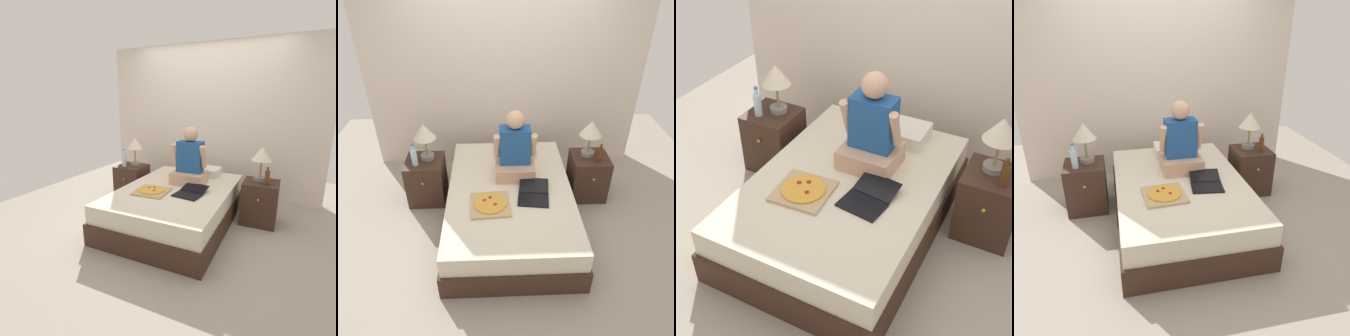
% 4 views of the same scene
% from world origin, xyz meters
% --- Properties ---
extents(ground_plane, '(5.64, 5.64, 0.00)m').
position_xyz_m(ground_plane, '(0.00, 0.00, 0.00)').
color(ground_plane, '#9E9384').
extents(wall_back, '(3.64, 0.12, 2.50)m').
position_xyz_m(wall_back, '(0.00, 1.38, 1.25)').
color(wall_back, beige).
rests_on(wall_back, ground).
extents(bed, '(1.38, 2.04, 0.48)m').
position_xyz_m(bed, '(0.00, 0.00, 0.23)').
color(bed, '#382319').
rests_on(bed, ground).
extents(nightstand_left, '(0.44, 0.47, 0.57)m').
position_xyz_m(nightstand_left, '(-1.00, 0.46, 0.28)').
color(nightstand_left, '#382319').
rests_on(nightstand_left, ground).
extents(lamp_on_left_nightstand, '(0.26, 0.26, 0.45)m').
position_xyz_m(lamp_on_left_nightstand, '(-0.96, 0.51, 0.89)').
color(lamp_on_left_nightstand, gray).
rests_on(lamp_on_left_nightstand, nightstand_left).
extents(water_bottle, '(0.07, 0.07, 0.28)m').
position_xyz_m(water_bottle, '(-1.08, 0.37, 0.68)').
color(water_bottle, silver).
rests_on(water_bottle, nightstand_left).
extents(nightstand_right, '(0.44, 0.47, 0.57)m').
position_xyz_m(nightstand_right, '(1.00, 0.46, 0.28)').
color(nightstand_right, '#382319').
rests_on(nightstand_right, ground).
extents(lamp_on_right_nightstand, '(0.26, 0.26, 0.45)m').
position_xyz_m(lamp_on_right_nightstand, '(0.97, 0.51, 0.89)').
color(lamp_on_right_nightstand, gray).
rests_on(lamp_on_right_nightstand, nightstand_right).
extents(beer_bottle, '(0.06, 0.06, 0.23)m').
position_xyz_m(beer_bottle, '(1.07, 0.36, 0.66)').
color(beer_bottle, '#512D14').
rests_on(beer_bottle, nightstand_right).
extents(pillow, '(0.52, 0.34, 0.12)m').
position_xyz_m(pillow, '(0.10, 0.74, 0.54)').
color(pillow, silver).
rests_on(pillow, bed).
extents(person_seated, '(0.47, 0.40, 0.78)m').
position_xyz_m(person_seated, '(0.07, 0.28, 0.76)').
color(person_seated, tan).
rests_on(person_seated, bed).
extents(laptop, '(0.37, 0.45, 0.07)m').
position_xyz_m(laptop, '(0.24, -0.16, 0.50)').
color(laptop, black).
rests_on(laptop, bed).
extents(pizza_box, '(0.42, 0.42, 0.05)m').
position_xyz_m(pizza_box, '(-0.22, -0.29, 0.50)').
color(pizza_box, tan).
rests_on(pizza_box, bed).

